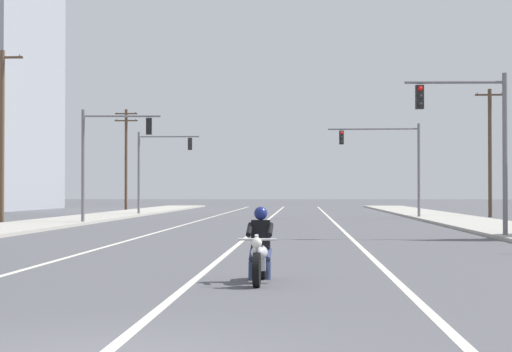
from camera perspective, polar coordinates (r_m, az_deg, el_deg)
name	(u,v)px	position (r m, az deg, el deg)	size (l,w,h in m)	color
lane_stripe_center	(267,220)	(54.38, 0.71, -2.85)	(0.16, 100.00, 0.01)	beige
lane_stripe_left	(200,220)	(54.70, -3.60, -2.84)	(0.16, 100.00, 0.01)	beige
lane_stripe_right	(332,221)	(54.37, 4.91, -2.85)	(0.16, 100.00, 0.01)	beige
sidewalk_kerb_right	(473,222)	(50.22, 13.71, -2.90)	(4.40, 110.00, 0.14)	#ADA89E
sidewalk_kerb_left	(59,222)	(51.18, -12.46, -2.87)	(4.40, 110.00, 0.14)	#ADA89E
motorcycle_with_rider	(260,252)	(17.17, 0.25, -4.90)	(0.70, 2.19, 1.46)	black
traffic_signal_near_right	(477,131)	(34.36, 13.92, 2.82)	(3.82, 0.45, 6.20)	slate
traffic_signal_near_left	(105,149)	(48.94, -9.61, 1.71)	(4.27, 0.56, 6.20)	slate
traffic_signal_mid_right	(392,155)	(58.73, 8.66, 1.35)	(5.98, 0.37, 6.20)	slate
traffic_signal_mid_left	(156,160)	(66.62, -6.40, 1.00)	(4.59, 0.37, 6.20)	slate
utility_pole_left_near	(2,133)	(51.22, -15.92, 2.68)	(2.30, 0.26, 9.58)	brown
utility_pole_right_far	(490,150)	(63.34, 14.72, 1.60)	(2.00, 0.26, 8.82)	#4C3828
utility_pole_left_far	(126,156)	(83.84, -8.30, 1.27)	(2.16, 0.26, 9.43)	#4C3828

